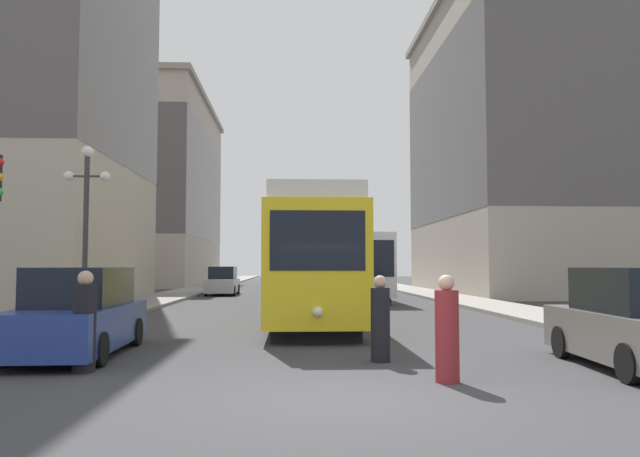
{
  "coord_description": "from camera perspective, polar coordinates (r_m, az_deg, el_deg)",
  "views": [
    {
      "loc": [
        -0.91,
        -8.54,
        1.85
      ],
      "look_at": [
        -0.09,
        8.73,
        2.92
      ],
      "focal_mm": 34.0,
      "sensor_mm": 36.0,
      "label": 1
    }
  ],
  "objects": [
    {
      "name": "streetcar",
      "position": [
        21.17,
        -1.07,
        -2.88
      ],
      "size": [
        2.63,
        14.57,
        3.89
      ],
      "rotation": [
        0.0,
        0.0,
        0.0
      ],
      "color": "black",
      "rests_on": "ground"
    },
    {
      "name": "pedestrian_crossing_near",
      "position": [
        11.54,
        -21.29,
        -8.42
      ],
      "size": [
        0.4,
        0.4,
        1.77
      ],
      "rotation": [
        0.0,
        0.0,
        3.47
      ],
      "color": "black",
      "rests_on": "ground"
    },
    {
      "name": "building_left_midblock",
      "position": [
        62.98,
        -15.38,
        3.52
      ],
      "size": [
        11.09,
        24.25,
        18.44
      ],
      "color": "#A89E8E",
      "rests_on": "ground"
    },
    {
      "name": "transit_bus",
      "position": [
        34.29,
        3.16,
        -3.39
      ],
      "size": [
        2.83,
        12.4,
        3.45
      ],
      "rotation": [
        0.0,
        0.0,
        0.02
      ],
      "color": "black",
      "rests_on": "ground"
    },
    {
      "name": "parked_car_left_mid",
      "position": [
        13.69,
        -21.71,
        -7.52
      ],
      "size": [
        2.0,
        4.83,
        1.82
      ],
      "rotation": [
        0.0,
        0.0,
        0.03
      ],
      "color": "black",
      "rests_on": "ground"
    },
    {
      "name": "sidewalk_left",
      "position": [
        49.09,
        -11.12,
        -5.56
      ],
      "size": [
        2.84,
        120.0,
        0.15
      ],
      "primitive_type": "cube",
      "color": "gray",
      "rests_on": "ground"
    },
    {
      "name": "pedestrian_crossing_far",
      "position": [
        10.03,
        11.86,
        -9.51
      ],
      "size": [
        0.38,
        0.38,
        1.71
      ],
      "rotation": [
        0.0,
        0.0,
        4.64
      ],
      "color": "maroon",
      "rests_on": "ground"
    },
    {
      "name": "parked_car_right_far",
      "position": [
        12.37,
        27.79,
        -7.82
      ],
      "size": [
        2.06,
        4.43,
        1.82
      ],
      "rotation": [
        0.0,
        0.0,
        3.09
      ],
      "color": "black",
      "rests_on": "ground"
    },
    {
      "name": "building_left_corner",
      "position": [
        36.85,
        -27.15,
        17.02
      ],
      "size": [
        12.72,
        14.85,
        28.25
      ],
      "color": "#B2A893",
      "rests_on": "ground"
    },
    {
      "name": "sidewalk_right",
      "position": [
        49.39,
        7.76,
        -5.58
      ],
      "size": [
        2.84,
        120.0,
        0.15
      ],
      "primitive_type": "cube",
      "color": "gray",
      "rests_on": "ground"
    },
    {
      "name": "building_right_corner",
      "position": [
        45.83,
        19.37,
        7.69
      ],
      "size": [
        13.97,
        21.15,
        20.68
      ],
      "color": "#A89E8E",
      "rests_on": "ground"
    },
    {
      "name": "parked_car_left_near",
      "position": [
        39.64,
        -9.14,
        -4.97
      ],
      "size": [
        1.91,
        4.67,
        1.82
      ],
      "rotation": [
        0.0,
        0.0,
        -0.0
      ],
      "color": "black",
      "rests_on": "ground"
    },
    {
      "name": "pedestrian_on_sidewalk",
      "position": [
        11.94,
        5.7,
        -8.69
      ],
      "size": [
        0.37,
        0.37,
        1.67
      ],
      "rotation": [
        0.0,
        0.0,
        5.78
      ],
      "color": "black",
      "rests_on": "ground"
    },
    {
      "name": "ground_plane",
      "position": [
        8.78,
        3.42,
        -15.71
      ],
      "size": [
        200.0,
        200.0,
        0.0
      ],
      "primitive_type": "plane",
      "color": "#38383A"
    },
    {
      "name": "lamp_post_left_near",
      "position": [
        19.96,
        -21.15,
        2.04
      ],
      "size": [
        1.41,
        0.36,
        5.42
      ],
      "color": "#333338",
      "rests_on": "sidewalk_left"
    }
  ]
}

